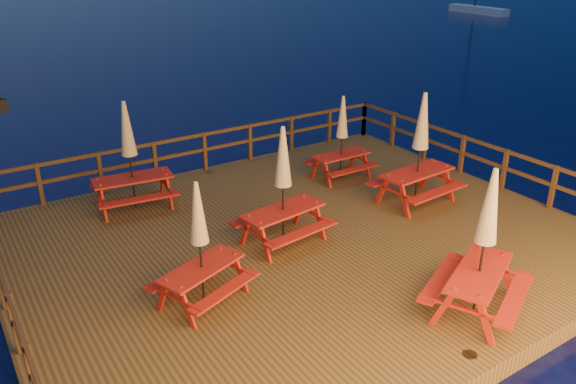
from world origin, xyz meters
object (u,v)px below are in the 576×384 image
at_px(sailboat, 478,10).
at_px(picnic_table_1, 420,147).
at_px(picnic_table_0, 283,184).
at_px(picnic_table_2, 342,136).

xyz_separation_m(sailboat, picnic_table_1, (-38.48, -29.68, 1.49)).
relative_size(picnic_table_0, picnic_table_2, 1.13).
height_order(sailboat, picnic_table_2, sailboat).
relative_size(sailboat, picnic_table_0, 4.00).
bearing_deg(picnic_table_1, picnic_table_2, 99.80).
bearing_deg(sailboat, picnic_table_1, -137.50).
height_order(picnic_table_1, picnic_table_2, picnic_table_1).
bearing_deg(picnic_table_2, sailboat, 35.70).
xyz_separation_m(picnic_table_0, picnic_table_2, (3.30, 2.22, -0.16)).
distance_m(picnic_table_1, picnic_table_2, 2.37).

